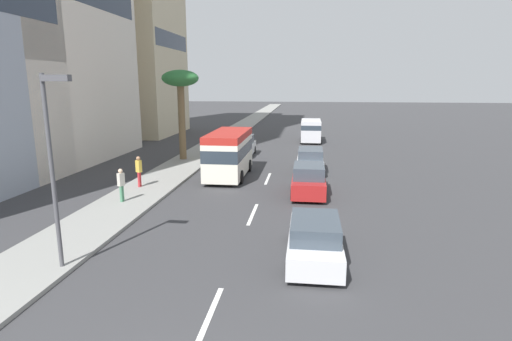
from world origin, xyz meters
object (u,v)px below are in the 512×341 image
palm_tree (180,85)px  car_sixth (243,146)px  pedestrian_near_lamp (121,183)px  pedestrian_by_tree (202,147)px  car_third (309,180)px  pedestrian_mid_block (139,170)px  van_second (311,129)px  minibus_fifth (229,152)px  car_lead (315,239)px  street_lamp (53,150)px  car_fourth (310,161)px

palm_tree → car_sixth: bearing=-54.9°
pedestrian_near_lamp → pedestrian_by_tree: bearing=-160.5°
car_third → pedestrian_mid_block: bearing=90.9°
van_second → minibus_fifth: bearing=162.4°
minibus_fifth → pedestrian_mid_block: (-3.87, 4.62, -0.49)m
pedestrian_near_lamp → pedestrian_mid_block: 3.06m
car_sixth → pedestrian_mid_block: 12.82m
car_lead → van_second: 29.61m
pedestrian_by_tree → pedestrian_near_lamp: bearing=-128.4°
car_lead → pedestrian_by_tree: pedestrian_by_tree is taller
van_second → palm_tree: bearing=139.8°
van_second → car_third: size_ratio=1.07×
car_lead → minibus_fifth: size_ratio=0.74×
minibus_fifth → pedestrian_mid_block: minibus_fifth is taller
palm_tree → pedestrian_near_lamp: bearing=-177.7°
van_second → pedestrian_by_tree: (-11.64, 8.73, -0.27)m
car_sixth → street_lamp: size_ratio=0.64×
van_second → street_lamp: street_lamp is taller
car_lead → car_sixth: car_sixth is taller
van_second → car_sixth: 10.76m
van_second → pedestrian_mid_block: van_second is taller
car_third → street_lamp: 13.75m
pedestrian_by_tree → street_lamp: 20.20m
pedestrian_by_tree → street_lamp: bearing=-122.5°
pedestrian_near_lamp → street_lamp: 8.16m
car_third → palm_tree: size_ratio=0.65×
street_lamp → car_fourth: bearing=-26.1°
car_lead → pedestrian_near_lamp: size_ratio=2.70×
car_lead → car_fourth: size_ratio=0.98×
car_fourth → street_lamp: bearing=153.9°
palm_tree → street_lamp: 19.71m
street_lamp → car_lead: bearing=-76.4°
pedestrian_by_tree → street_lamp: size_ratio=0.26×
palm_tree → van_second: bearing=-40.2°
car_sixth → street_lamp: 22.96m
car_sixth → pedestrian_mid_block: size_ratio=2.22×
car_sixth → palm_tree: bearing=-54.9°
car_lead → pedestrian_by_tree: (17.97, 8.73, 0.31)m
car_lead → minibus_fifth: minibus_fifth is taller
pedestrian_near_lamp → pedestrian_by_tree: 12.55m
van_second → car_sixth: size_ratio=1.20×
car_lead → car_fourth: (14.65, 0.11, 0.05)m
car_lead → street_lamp: bearing=103.6°
car_third → minibus_fifth: minibus_fifth is taller
car_lead → car_sixth: (20.59, 5.84, 0.07)m
car_lead → car_sixth: size_ratio=1.15×
van_second → minibus_fifth: minibus_fifth is taller
car_third → van_second: bearing=-0.6°
pedestrian_mid_block → street_lamp: bearing=-52.9°
car_third → car_fourth: car_third is taller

